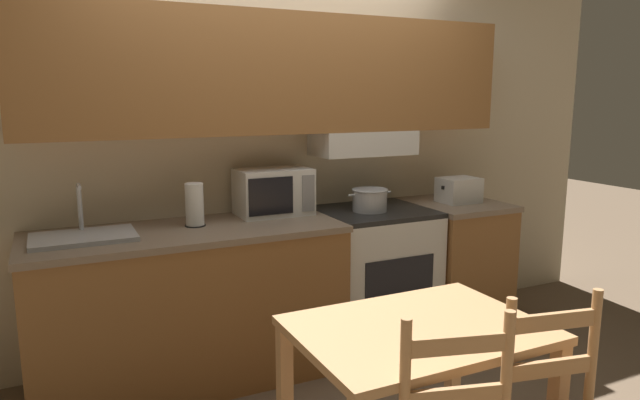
% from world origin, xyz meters
% --- Properties ---
extents(ground_plane, '(16.00, 16.00, 0.00)m').
position_xyz_m(ground_plane, '(0.00, 0.00, 0.00)').
color(ground_plane, brown).
extents(wall_back, '(5.44, 0.38, 2.55)m').
position_xyz_m(wall_back, '(0.01, -0.07, 1.51)').
color(wall_back, beige).
rests_on(wall_back, ground_plane).
extents(lower_counter_main, '(1.74, 0.69, 0.90)m').
position_xyz_m(lower_counter_main, '(-0.66, -0.34, 0.45)').
color(lower_counter_main, '#936033').
rests_on(lower_counter_main, ground_plane).
extents(lower_counter_right_stub, '(0.60, 0.69, 0.90)m').
position_xyz_m(lower_counter_right_stub, '(1.23, -0.34, 0.45)').
color(lower_counter_right_stub, '#936033').
rests_on(lower_counter_right_stub, ground_plane).
extents(stove_range, '(0.71, 0.64, 0.90)m').
position_xyz_m(stove_range, '(0.57, -0.32, 0.45)').
color(stove_range, silver).
rests_on(stove_range, ground_plane).
extents(cooking_pot, '(0.31, 0.23, 0.15)m').
position_xyz_m(cooking_pot, '(0.52, -0.35, 0.98)').
color(cooking_pot, '#B7BABF').
rests_on(cooking_pot, stove_range).
extents(microwave, '(0.45, 0.30, 0.29)m').
position_xyz_m(microwave, '(-0.08, -0.18, 1.04)').
color(microwave, silver).
rests_on(microwave, lower_counter_main).
extents(toaster, '(0.27, 0.21, 0.17)m').
position_xyz_m(toaster, '(1.24, -0.35, 0.99)').
color(toaster, silver).
rests_on(toaster, lower_counter_right_stub).
extents(sink_basin, '(0.52, 0.35, 0.28)m').
position_xyz_m(sink_basin, '(-1.20, -0.34, 0.92)').
color(sink_basin, '#B7BABF').
rests_on(sink_basin, lower_counter_main).
extents(paper_towel_roll, '(0.12, 0.12, 0.25)m').
position_xyz_m(paper_towel_roll, '(-0.60, -0.28, 1.02)').
color(paper_towel_roll, black).
rests_on(paper_towel_roll, lower_counter_main).
extents(dining_table, '(0.95, 0.69, 0.75)m').
position_xyz_m(dining_table, '(-0.08, -1.74, 0.63)').
color(dining_table, tan).
rests_on(dining_table, ground_plane).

